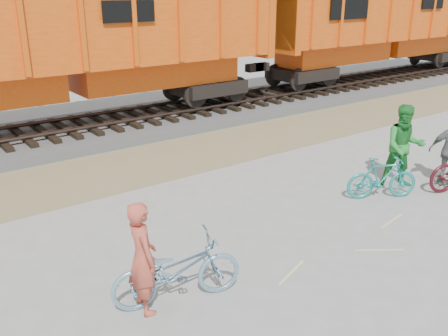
{
  "coord_description": "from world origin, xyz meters",
  "views": [
    {
      "loc": [
        -6.2,
        -5.93,
        4.5
      ],
      "look_at": [
        -0.7,
        1.5,
        1.12
      ],
      "focal_mm": 40.0,
      "sensor_mm": 36.0,
      "label": 1
    }
  ],
  "objects_px": {
    "bicycle_teal": "(382,178)",
    "bicycle_blue": "(177,270)",
    "hopper_car_right": "(382,21)",
    "person_man": "(404,146)",
    "hopper_car_center": "(63,40)",
    "person_solo": "(142,258)"
  },
  "relations": [
    {
      "from": "person_solo",
      "to": "person_man",
      "type": "xyz_separation_m",
      "value": [
        7.22,
        0.73,
        0.12
      ]
    },
    {
      "from": "person_man",
      "to": "person_solo",
      "type": "bearing_deg",
      "value": -133.7
    },
    {
      "from": "hopper_car_right",
      "to": "person_man",
      "type": "bearing_deg",
      "value": -140.08
    },
    {
      "from": "bicycle_blue",
      "to": "hopper_car_right",
      "type": "bearing_deg",
      "value": -45.82
    },
    {
      "from": "hopper_car_center",
      "to": "bicycle_teal",
      "type": "xyz_separation_m",
      "value": [
        3.83,
        -8.71,
        -2.53
      ]
    },
    {
      "from": "hopper_car_center",
      "to": "person_man",
      "type": "height_order",
      "value": "hopper_car_center"
    },
    {
      "from": "person_solo",
      "to": "hopper_car_center",
      "type": "bearing_deg",
      "value": -8.09
    },
    {
      "from": "hopper_car_center",
      "to": "hopper_car_right",
      "type": "xyz_separation_m",
      "value": [
        15.0,
        0.0,
        0.0
      ]
    },
    {
      "from": "hopper_car_right",
      "to": "person_man",
      "type": "height_order",
      "value": "hopper_car_right"
    },
    {
      "from": "person_man",
      "to": "hopper_car_center",
      "type": "bearing_deg",
      "value": 160.16
    },
    {
      "from": "bicycle_blue",
      "to": "bicycle_teal",
      "type": "distance_m",
      "value": 5.76
    },
    {
      "from": "bicycle_teal",
      "to": "bicycle_blue",
      "type": "bearing_deg",
      "value": 126.16
    },
    {
      "from": "hopper_car_right",
      "to": "person_man",
      "type": "xyz_separation_m",
      "value": [
        -10.17,
        -8.51,
        -2.02
      ]
    },
    {
      "from": "hopper_car_center",
      "to": "person_man",
      "type": "relative_size",
      "value": 7.11
    },
    {
      "from": "bicycle_blue",
      "to": "person_solo",
      "type": "relative_size",
      "value": 1.15
    },
    {
      "from": "hopper_car_right",
      "to": "bicycle_teal",
      "type": "bearing_deg",
      "value": -142.06
    },
    {
      "from": "hopper_car_center",
      "to": "person_man",
      "type": "bearing_deg",
      "value": -60.39
    },
    {
      "from": "hopper_car_right",
      "to": "hopper_car_center",
      "type": "bearing_deg",
      "value": 180.0
    },
    {
      "from": "hopper_car_center",
      "to": "hopper_car_right",
      "type": "bearing_deg",
      "value": 0.0
    },
    {
      "from": "person_solo",
      "to": "person_man",
      "type": "height_order",
      "value": "person_man"
    },
    {
      "from": "hopper_car_right",
      "to": "bicycle_blue",
      "type": "bearing_deg",
      "value": -151.07
    },
    {
      "from": "bicycle_blue",
      "to": "hopper_car_center",
      "type": "bearing_deg",
      "value": 3.82
    }
  ]
}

